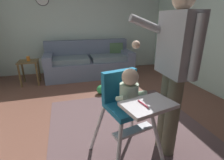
{
  "coord_description": "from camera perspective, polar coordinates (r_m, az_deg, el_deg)",
  "views": [
    {
      "loc": [
        -0.55,
        -2.05,
        1.39
      ],
      "look_at": [
        -0.13,
        -0.56,
        0.82
      ],
      "focal_mm": 27.07,
      "sensor_mm": 36.0,
      "label": 1
    }
  ],
  "objects": [
    {
      "name": "ground",
      "position": [
        2.56,
        -0.8,
        -13.86
      ],
      "size": [
        5.91,
        6.78,
        0.1
      ],
      "primitive_type": "cube",
      "color": "brown"
    },
    {
      "name": "wall_far",
      "position": [
        4.7,
        -9.8,
        18.46
      ],
      "size": [
        5.11,
        0.06,
        2.53
      ],
      "primitive_type": "cube",
      "color": "silver",
      "rests_on": "ground"
    },
    {
      "name": "area_rug",
      "position": [
        2.18,
        7.55,
        -19.25
      ],
      "size": [
        2.0,
        2.55,
        0.01
      ],
      "primitive_type": "cube",
      "color": "brown",
      "rests_on": "ground"
    },
    {
      "name": "couch",
      "position": [
        4.32,
        -7.54,
        5.9
      ],
      "size": [
        2.12,
        0.86,
        0.86
      ],
      "rotation": [
        0.0,
        0.0,
        -1.57
      ],
      "color": "slate",
      "rests_on": "ground"
    },
    {
      "name": "high_chair",
      "position": [
        1.58,
        5.32,
        -6.53
      ],
      "size": [
        0.71,
        0.81,
        0.98
      ],
      "rotation": [
        0.0,
        0.0,
        -1.36
      ],
      "color": "silver",
      "rests_on": "ground"
    },
    {
      "name": "adult_standing",
      "position": [
        1.7,
        20.16,
        3.19
      ],
      "size": [
        0.51,
        0.5,
        1.63
      ],
      "rotation": [
        0.0,
        0.0,
        3.12
      ],
      "color": "#635E49",
      "rests_on": "ground"
    },
    {
      "name": "toy_ball",
      "position": [
        3.26,
        -3.63,
        -3.26
      ],
      "size": [
        0.18,
        0.18,
        0.18
      ],
      "primitive_type": "sphere",
      "color": "green",
      "rests_on": "ground"
    },
    {
      "name": "side_table",
      "position": [
        4.1,
        -26.24,
        3.88
      ],
      "size": [
        0.4,
        0.4,
        0.52
      ],
      "color": "brown",
      "rests_on": "ground"
    },
    {
      "name": "sippy_cup",
      "position": [
        4.05,
        -26.44,
        6.48
      ],
      "size": [
        0.07,
        0.07,
        0.1
      ],
      "primitive_type": "cylinder",
      "color": "orange",
      "rests_on": "side_table"
    }
  ]
}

